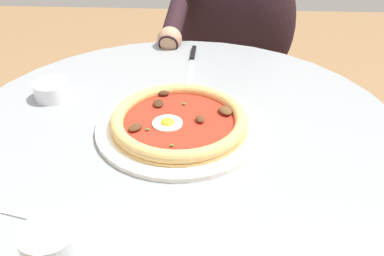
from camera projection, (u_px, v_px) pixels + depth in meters
name	position (u px, v px, depth m)	size (l,w,h in m)	color
dining_table	(180.00, 178.00, 0.94)	(0.92, 0.92, 0.74)	gray
pizza_on_plate	(177.00, 121.00, 0.86)	(0.33, 0.33, 0.04)	white
steak_knife	(192.00, 59.00, 1.14)	(0.02, 0.22, 0.01)	silver
ramekin_capers	(52.00, 90.00, 0.96)	(0.08, 0.08, 0.04)	white
fork_utensil	(13.00, 213.00, 0.67)	(0.19, 0.06, 0.00)	#BCBCC1
diner_person	(232.00, 73.00, 1.56)	(0.45, 0.48, 1.15)	#282833
cafe_chair_diner	(238.00, 62.00, 1.68)	(0.48, 0.48, 0.82)	#504A45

